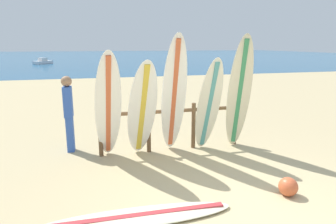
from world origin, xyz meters
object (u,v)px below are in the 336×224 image
object	(u,v)px
surfboard_rack	(172,121)
beachgoer_standing	(69,111)
beach_ball	(288,187)
surfboard_leaning_center_left	(174,97)
surfboard_leaning_center	(209,106)
surfboard_leaning_far_left	(108,108)
surfboard_leaning_center_right	(239,94)
surfboard_leaning_left	(142,110)
surfboard_lying_on_sand	(137,217)
small_boat_offshore	(43,62)

from	to	relation	value
surfboard_rack	beachgoer_standing	world-z (taller)	beachgoer_standing
surfboard_rack	beach_ball	world-z (taller)	surfboard_rack
surfboard_leaning_center_left	surfboard_leaning_center	distance (m)	0.78
surfboard_leaning_far_left	surfboard_leaning_center_right	world-z (taller)	surfboard_leaning_center_right
surfboard_leaning_far_left	surfboard_leaning_left	distance (m)	0.67
surfboard_lying_on_sand	small_boat_offshore	size ratio (longest dim) A/B	1.11
surfboard_rack	surfboard_lying_on_sand	distance (m)	2.84
beachgoer_standing	surfboard_leaning_center_left	bearing A→B (deg)	-21.91
surfboard_leaning_center_left	surfboard_lying_on_sand	distance (m)	2.71
beachgoer_standing	small_boat_offshore	size ratio (longest dim) A/B	0.68
surfboard_rack	surfboard_lying_on_sand	bearing A→B (deg)	-115.07
surfboard_leaning_center_right	beach_ball	bearing A→B (deg)	-95.45
surfboard_leaning_far_left	surfboard_lying_on_sand	bearing A→B (deg)	-84.79
surfboard_lying_on_sand	surfboard_rack	bearing A→B (deg)	64.93
beachgoer_standing	surfboard_leaning_center_right	bearing A→B (deg)	-13.54
surfboard_leaning_center_left	surfboard_leaning_center_right	distance (m)	1.44
surfboard_leaning_left	surfboard_leaning_center_left	size ratio (longest dim) A/B	0.81
surfboard_leaning_far_left	beachgoer_standing	bearing A→B (deg)	131.46
surfboard_rack	surfboard_leaning_left	xyz separation A→B (m)	(-0.70, -0.37, 0.37)
surfboard_leaning_center	surfboard_leaning_center_right	world-z (taller)	surfboard_leaning_center_right
surfboard_rack	surfboard_leaning_left	distance (m)	0.88
surfboard_leaning_left	surfboard_rack	bearing A→B (deg)	27.79
surfboard_leaning_center_right	small_boat_offshore	size ratio (longest dim) A/B	1.04
surfboard_leaning_center_right	small_boat_offshore	distance (m)	33.23
surfboard_rack	beachgoer_standing	bearing A→B (deg)	167.45
beach_ball	surfboard_leaning_far_left	bearing A→B (deg)	141.36
surfboard_leaning_left	beachgoer_standing	bearing A→B (deg)	149.50
surfboard_rack	surfboard_leaning_far_left	size ratio (longest dim) A/B	1.42
beachgoer_standing	surfboard_leaning_far_left	bearing A→B (deg)	-48.54
surfboard_leaning_center_right	beachgoer_standing	size ratio (longest dim) A/B	1.53
surfboard_leaning_far_left	surfboard_leaning_center_right	bearing A→B (deg)	0.69
surfboard_leaning_center_right	beachgoer_standing	distance (m)	3.65
surfboard_leaning_center_left	surfboard_leaning_center_right	size ratio (longest dim) A/B	1.00
surfboard_leaning_left	beach_ball	world-z (taller)	surfboard_leaning_left
beachgoer_standing	surfboard_rack	bearing A→B (deg)	-12.55
beachgoer_standing	surfboard_leaning_left	bearing A→B (deg)	-30.50
surfboard_leaning_center_left	beachgoer_standing	distance (m)	2.28
beach_ball	surfboard_leaning_center_left	bearing A→B (deg)	120.84
surfboard_leaning_center	surfboard_rack	bearing A→B (deg)	149.35
surfboard_leaning_center_left	surfboard_rack	bearing A→B (deg)	81.48
surfboard_leaning_far_left	surfboard_leaning_center_right	xyz separation A→B (m)	(2.75, 0.03, 0.14)
surfboard_leaning_left	surfboard_leaning_center_right	bearing A→B (deg)	-0.07
surfboard_rack	surfboard_leaning_center	world-z (taller)	surfboard_leaning_center
surfboard_leaning_center	surfboard_leaning_center_right	distance (m)	0.74
small_boat_offshore	beach_ball	xyz separation A→B (m)	(8.00, -34.26, -0.11)
surfboard_leaning_left	surfboard_leaning_center_left	bearing A→B (deg)	0.68
small_boat_offshore	beach_ball	size ratio (longest dim) A/B	8.19
surfboard_rack	small_boat_offshore	xyz separation A→B (m)	(-6.81, 31.81, -0.39)
surfboard_rack	surfboard_leaning_left	bearing A→B (deg)	-152.21
beachgoer_standing	small_boat_offshore	xyz separation A→B (m)	(-4.67, 31.33, -0.65)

